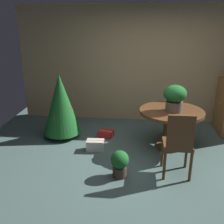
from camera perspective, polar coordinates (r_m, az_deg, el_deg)
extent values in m
plane|color=#4C6660|center=(4.27, 8.93, -12.26)|extent=(6.60, 6.60, 0.00)
cube|color=tan|center=(5.91, 8.67, 10.26)|extent=(6.00, 0.10, 2.60)
cylinder|color=brown|center=(4.96, 12.54, -7.44)|extent=(0.47, 0.47, 0.04)
cylinder|color=brown|center=(4.82, 12.83, -3.83)|extent=(0.26, 0.26, 0.64)
cylinder|color=brown|center=(4.69, 13.15, 0.07)|extent=(1.15, 1.15, 0.06)
cylinder|color=#665B51|center=(4.62, 13.65, 1.25)|extent=(0.30, 0.30, 0.18)
ellipsoid|color=#1E6628|center=(4.55, 13.88, 4.00)|extent=(0.40, 0.40, 0.30)
sphere|color=red|center=(4.42, 13.02, 3.85)|extent=(0.09, 0.09, 0.09)
sphere|color=red|center=(4.42, 13.90, 3.57)|extent=(0.07, 0.07, 0.07)
sphere|color=red|center=(4.41, 13.36, 3.87)|extent=(0.07, 0.07, 0.07)
cylinder|color=brown|center=(4.24, 11.16, -8.96)|extent=(0.04, 0.04, 0.47)
cylinder|color=brown|center=(4.29, 16.22, -9.02)|extent=(0.04, 0.04, 0.47)
cylinder|color=brown|center=(3.91, 11.61, -11.59)|extent=(0.04, 0.04, 0.47)
cylinder|color=brown|center=(3.97, 17.12, -11.61)|extent=(0.04, 0.04, 0.47)
cube|color=brown|center=(3.98, 14.34, -6.97)|extent=(0.42, 0.42, 0.05)
cube|color=brown|center=(3.69, 15.08, -4.39)|extent=(0.38, 0.05, 0.51)
cylinder|color=brown|center=(5.38, -10.89, -4.78)|extent=(0.10, 0.10, 0.09)
cone|color=#1E6628|center=(5.15, -11.34, 1.76)|extent=(0.75, 0.75, 1.20)
sphere|color=gold|center=(5.48, -10.65, -0.20)|extent=(0.05, 0.05, 0.05)
sphere|color=#2D51A8|center=(5.17, -12.68, 3.84)|extent=(0.04, 0.04, 0.04)
sphere|color=gold|center=(5.40, -9.85, 0.06)|extent=(0.06, 0.06, 0.06)
sphere|color=red|center=(5.11, -9.29, 0.89)|extent=(0.06, 0.06, 0.06)
sphere|color=red|center=(5.18, -9.05, 0.63)|extent=(0.06, 0.06, 0.06)
sphere|color=red|center=(5.04, -12.74, -1.45)|extent=(0.04, 0.04, 0.04)
cube|color=silver|center=(4.72, -3.74, -7.40)|extent=(0.32, 0.20, 0.20)
cube|color=gold|center=(4.72, -3.74, -7.40)|extent=(0.32, 0.04, 0.20)
cube|color=red|center=(5.24, -1.39, -4.87)|extent=(0.33, 0.29, 0.13)
cube|color=gold|center=(5.24, -1.39, -4.87)|extent=(0.28, 0.11, 0.13)
sphere|color=#B29338|center=(5.71, 22.84, 1.64)|extent=(0.04, 0.04, 0.04)
cylinder|color=#4C382D|center=(3.98, 1.70, -13.04)|extent=(0.21, 0.21, 0.18)
sphere|color=#1E6628|center=(3.88, 1.73, -10.57)|extent=(0.28, 0.28, 0.28)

